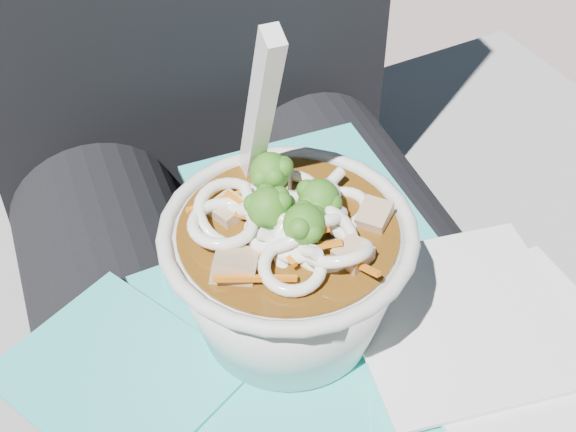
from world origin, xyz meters
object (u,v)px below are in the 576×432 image
object	(u,v)px
lap	(299,385)
person_body	(255,268)
plastic_bag	(300,334)
stone_ledge	(246,432)
udon_bowl	(288,262)

from	to	relation	value
lap	person_body	bearing A→B (deg)	90.00
plastic_bag	stone_ledge	bearing A→B (deg)	87.80
stone_ledge	lap	size ratio (longest dim) A/B	2.08
lap	plastic_bag	size ratio (longest dim) A/B	1.37
person_body	plastic_bag	bearing A→B (deg)	-93.39
person_body	udon_bowl	distance (m)	0.15
stone_ledge	lap	distance (m)	0.33
stone_ledge	person_body	world-z (taller)	person_body
plastic_bag	udon_bowl	world-z (taller)	udon_bowl
lap	person_body	world-z (taller)	person_body
udon_bowl	plastic_bag	bearing A→B (deg)	-54.14
plastic_bag	person_body	bearing A→B (deg)	86.61
stone_ledge	lap	world-z (taller)	lap
plastic_bag	lap	bearing A→B (deg)	66.57
plastic_bag	udon_bowl	bearing A→B (deg)	125.86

